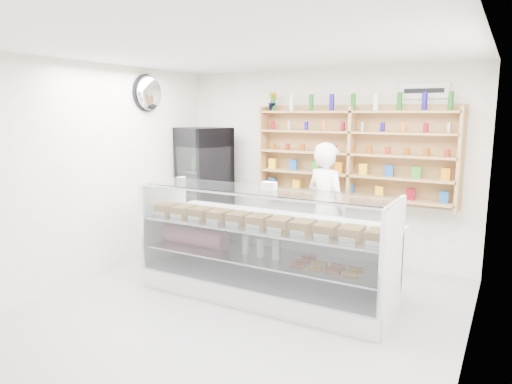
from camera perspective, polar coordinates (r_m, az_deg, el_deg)
The scene contains 8 objects.
room at distance 4.68m, azimuth -3.03°, elevation 0.44°, with size 5.00×5.00×5.00m.
display_counter at distance 5.45m, azimuth 0.94°, elevation -9.50°, with size 3.01×0.90×1.31m.
shop_worker at distance 6.21m, azimuth 8.74°, elevation -2.07°, with size 0.65×0.43×1.79m, color white.
drinks_cooler at distance 7.35m, azimuth -6.47°, elevation 0.46°, with size 0.87×0.86×1.94m.
wall_shelving at distance 6.57m, azimuth 11.84°, elevation 4.66°, with size 2.84×0.28×1.33m.
potted_plant at distance 7.03m, azimuth 2.13°, elevation 11.22°, with size 0.15×0.12×0.28m, color #1E6626.
security_mirror at distance 6.91m, azimuth -13.18°, elevation 11.97°, with size 0.15×0.50×0.50m, color silver.
wall_sign at distance 6.46m, azimuth 20.26°, elevation 11.79°, with size 0.62×0.03×0.20m, color white.
Camera 1 is at (2.49, -3.89, 2.17)m, focal length 32.00 mm.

